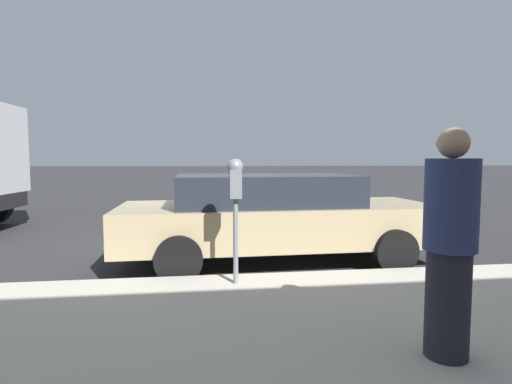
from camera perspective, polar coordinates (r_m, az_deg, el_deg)
The scene contains 4 objects.
ground_plane at distance 7.48m, azimuth -6.08°, elevation -8.02°, with size 220.00×220.00×0.00m, color #2B2B2D.
parking_meter at distance 4.74m, azimuth -2.96°, elevation 0.46°, with size 0.21×0.19×1.50m.
car_tan at distance 6.39m, azimuth 2.66°, elevation -3.32°, with size 2.16×4.98×1.39m.
pedestrian at distance 3.32m, azimuth 25.93°, elevation -6.75°, with size 0.38×0.38×1.72m.
Camera 1 is at (-7.30, 0.17, 1.62)m, focal length 28.00 mm.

